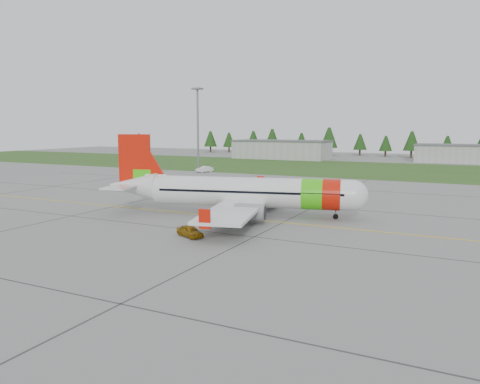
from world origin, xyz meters
The scene contains 10 objects.
ground centered at (0.00, 0.00, 0.00)m, with size 320.00×320.00×0.00m, color gray.
aircraft centered at (4.01, 10.11, 2.89)m, with size 32.60×30.64×10.03m.
follow_me_car centered at (4.19, -2.81, 1.72)m, with size 1.39×1.17×3.44m, color #E8A30C.
service_van centered at (-29.04, 55.97, 2.23)m, with size 1.55×1.47×4.45m, color silver.
grass_strip centered at (0.00, 82.00, 0.01)m, with size 320.00×50.00×0.03m, color #30561E.
taxi_guideline centered at (0.00, 8.00, 0.01)m, with size 120.00×0.25×0.02m, color gold.
hangar_west centered at (-30.00, 110.00, 3.00)m, with size 32.00×14.00×6.00m, color #A8A8A3.
hangar_east centered at (25.00, 118.00, 2.60)m, with size 24.00×12.00×5.20m, color #A8A8A3.
floodlight_mast centered at (-32.00, 58.00, 10.00)m, with size 0.50×0.50×20.00m, color slate.
treeline centered at (0.00, 138.00, 5.00)m, with size 160.00×8.00×10.00m, color #1C3F14, non-canonical shape.
Camera 1 is at (29.10, -41.70, 10.98)m, focal length 35.00 mm.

